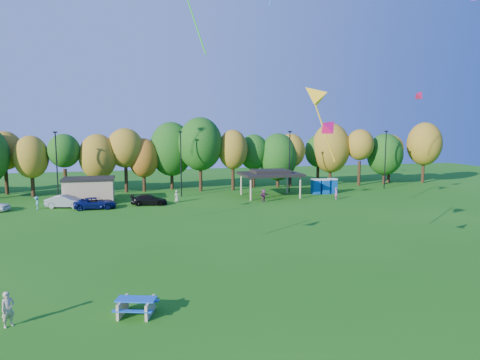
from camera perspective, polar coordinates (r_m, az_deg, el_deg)
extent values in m
plane|color=#19600F|center=(21.92, -0.38, -18.91)|extent=(160.00, 160.00, 0.00)
cylinder|color=black|center=(69.99, -28.69, -0.16)|extent=(0.50, 0.50, 3.79)
ellipsoid|color=olive|center=(69.64, -28.90, 3.45)|extent=(4.94, 4.94, 5.58)
cylinder|color=black|center=(65.96, -25.90, -0.59)|extent=(0.50, 0.50, 3.34)
ellipsoid|color=olive|center=(65.61, -26.08, 2.78)|extent=(4.61, 4.61, 5.88)
cylinder|color=black|center=(65.04, -22.24, -0.29)|extent=(0.50, 0.50, 3.82)
ellipsoid|color=#144C0F|center=(64.67, -22.42, 3.62)|extent=(4.43, 4.43, 4.73)
cylinder|color=black|center=(65.26, -18.30, -0.35)|extent=(0.50, 0.50, 3.25)
ellipsoid|color=olive|center=(64.91, -18.43, 2.97)|extent=(5.33, 5.33, 6.53)
cylinder|color=black|center=(65.64, -14.93, 0.12)|extent=(0.50, 0.50, 3.96)
ellipsoid|color=olive|center=(65.26, -15.06, 4.15)|extent=(5.31, 5.31, 5.82)
cylinder|color=black|center=(65.98, -12.66, -0.18)|extent=(0.50, 0.50, 3.05)
ellipsoid|color=#995914|center=(65.65, -12.74, 2.90)|extent=(4.54, 4.54, 5.87)
cylinder|color=black|center=(67.38, -9.07, 0.36)|extent=(0.50, 0.50, 3.77)
ellipsoid|color=#144C0F|center=(67.02, -9.14, 4.10)|extent=(6.69, 6.69, 8.35)
cylinder|color=black|center=(64.90, -5.27, 0.40)|extent=(0.50, 0.50, 4.28)
ellipsoid|color=#144C0F|center=(64.52, -5.32, 4.81)|extent=(6.64, 6.64, 8.01)
cylinder|color=black|center=(65.58, -0.94, 0.26)|extent=(0.50, 0.50, 3.76)
ellipsoid|color=olive|center=(65.21, -0.95, 4.09)|extent=(4.49, 4.49, 6.02)
cylinder|color=black|center=(68.55, 1.80, 0.41)|extent=(0.50, 0.50, 3.43)
ellipsoid|color=#144C0F|center=(68.21, 1.82, 3.76)|extent=(4.77, 4.77, 5.63)
cylinder|color=black|center=(68.94, 5.06, 0.23)|extent=(0.50, 0.50, 2.95)
ellipsoid|color=#144C0F|center=(68.62, 5.09, 3.09)|extent=(6.14, 6.14, 7.54)
cylinder|color=black|center=(70.12, 6.69, 0.56)|extent=(0.50, 0.50, 3.52)
ellipsoid|color=olive|center=(69.79, 6.73, 3.91)|extent=(4.78, 4.78, 5.53)
cylinder|color=black|center=(73.85, 10.33, 0.76)|extent=(0.50, 0.50, 3.39)
ellipsoid|color=#144C0F|center=(73.53, 10.40, 3.82)|extent=(4.54, 4.54, 5.46)
cylinder|color=black|center=(73.39, 11.92, 0.81)|extent=(0.50, 0.50, 3.72)
ellipsoid|color=olive|center=(73.06, 12.00, 4.20)|extent=(6.32, 6.32, 8.24)
cylinder|color=black|center=(73.68, 15.59, 0.87)|extent=(0.50, 0.50, 4.06)
ellipsoid|color=olive|center=(73.34, 15.71, 4.55)|extent=(4.50, 4.50, 5.13)
cylinder|color=black|center=(76.84, 18.66, 0.62)|extent=(0.50, 0.50, 3.05)
ellipsoid|color=#144C0F|center=(76.54, 18.77, 3.27)|extent=(5.97, 5.97, 7.05)
cylinder|color=black|center=(79.14, 19.22, 0.96)|extent=(0.50, 0.50, 3.55)
ellipsoid|color=olive|center=(78.84, 19.34, 3.95)|extent=(4.60, 4.60, 4.99)
cylinder|color=black|center=(80.85, 23.21, 1.08)|extent=(0.50, 0.50, 4.07)
ellipsoid|color=olive|center=(80.54, 23.37, 4.44)|extent=(5.83, 5.83, 7.42)
cylinder|color=black|center=(60.05, -23.23, 1.58)|extent=(0.16, 0.16, 9.00)
cube|color=black|center=(59.84, -23.43, 5.88)|extent=(0.50, 0.25, 0.18)
cylinder|color=black|center=(59.73, -7.88, 2.06)|extent=(0.16, 0.16, 9.00)
cube|color=black|center=(59.51, -7.95, 6.38)|extent=(0.50, 0.25, 0.18)
cylinder|color=black|center=(63.56, 6.61, 2.37)|extent=(0.16, 0.16, 9.00)
cube|color=black|center=(63.36, 6.67, 6.43)|extent=(0.50, 0.25, 0.18)
cylinder|color=black|center=(70.89, 18.79, 2.52)|extent=(0.16, 0.16, 9.00)
cube|color=black|center=(70.71, 18.93, 6.16)|extent=(0.50, 0.25, 0.18)
cube|color=tan|center=(57.93, -19.47, -1.42)|extent=(6.00, 4.00, 3.00)
cube|color=black|center=(57.72, -19.53, 0.18)|extent=(6.30, 4.30, 0.25)
cylinder|color=tan|center=(56.34, 1.45, -1.24)|extent=(0.24, 0.24, 3.00)
cylinder|color=tan|center=(58.63, 8.04, -0.99)|extent=(0.24, 0.24, 3.00)
cylinder|color=tan|center=(61.12, 0.17, -0.59)|extent=(0.24, 0.24, 3.00)
cylinder|color=tan|center=(63.23, 6.32, -0.38)|extent=(0.24, 0.24, 3.00)
cube|color=black|center=(59.53, 4.04, 0.79)|extent=(8.20, 6.20, 0.35)
cube|color=black|center=(59.49, 4.04, 1.17)|extent=(5.00, 3.50, 0.45)
cube|color=#0B459B|center=(63.05, 10.06, -0.92)|extent=(1.10, 1.10, 2.00)
cube|color=silver|center=(62.91, 10.08, 0.06)|extent=(1.15, 1.15, 0.18)
cube|color=#0B459B|center=(63.34, 11.24, -0.92)|extent=(1.10, 1.10, 2.00)
cube|color=silver|center=(63.20, 11.26, 0.06)|extent=(1.15, 1.15, 0.18)
cube|color=#0B459B|center=(64.10, 12.20, -0.85)|extent=(1.10, 1.10, 2.00)
cube|color=silver|center=(63.96, 12.23, 0.12)|extent=(1.15, 1.15, 0.18)
cube|color=tan|center=(23.74, -15.39, -16.00)|extent=(0.62, 1.58, 0.80)
cube|color=tan|center=(23.34, -11.88, -16.30)|extent=(0.62, 1.58, 0.80)
cube|color=blue|center=(23.37, -13.68, -15.18)|extent=(2.16, 1.40, 0.07)
cube|color=blue|center=(22.89, -14.18, -16.61)|extent=(1.99, 0.87, 0.06)
cube|color=blue|center=(24.11, -13.17, -15.33)|extent=(1.99, 0.87, 0.06)
imported|color=tan|center=(24.26, -28.55, -14.90)|extent=(0.76, 0.73, 1.75)
imported|color=#9C9CA1|center=(55.47, -22.23, -2.67)|extent=(4.85, 2.74, 1.51)
imported|color=#0E1654|center=(53.54, -18.72, -2.94)|extent=(4.91, 2.31, 1.36)
imported|color=black|center=(54.38, -12.03, -2.60)|extent=(4.68, 2.49, 1.29)
imported|color=teal|center=(55.75, -25.48, -2.78)|extent=(0.88, 1.13, 1.54)
imported|color=gray|center=(55.75, -8.41, -2.13)|extent=(0.94, 0.87, 1.61)
imported|color=#843761|center=(55.33, 3.17, -2.09)|extent=(1.63, 1.13, 1.69)
imported|color=#A54D93|center=(58.79, 12.70, -1.76)|extent=(0.46, 0.63, 1.59)
cone|color=#FD0E60|center=(24.88, 11.91, 7.10)|extent=(1.57, 1.42, 1.30)
cylinder|color=#2ACF1B|center=(33.98, -6.56, 21.62)|extent=(2.05, 1.58, 6.61)
cone|color=#D61946|center=(53.62, 22.84, 10.49)|extent=(1.73, 1.50, 1.45)
cone|color=yellow|center=(29.39, 9.63, 11.25)|extent=(2.47, 2.34, 1.99)
cylinder|color=yellow|center=(30.59, 11.04, 6.83)|extent=(1.55, 1.10, 4.73)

